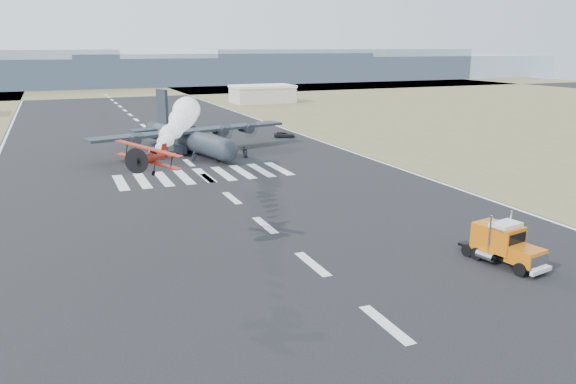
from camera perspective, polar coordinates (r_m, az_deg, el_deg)
ground at (r=40.39m, az=9.94°, el=-13.10°), size 500.00×500.00×0.00m
scrub_far at (r=261.26m, az=-18.56°, el=9.79°), size 500.00×80.00×0.00m
runway_markings at (r=93.87m, az=-10.05°, el=2.95°), size 60.00×260.00×0.01m
ridge_seg_d at (r=290.77m, az=-19.15°, el=11.45°), size 150.00×50.00×13.00m
ridge_seg_e at (r=302.20m, az=-6.52°, el=12.42°), size 150.00×50.00×15.00m
ridge_seg_f at (r=326.43m, az=4.76°, el=12.80°), size 150.00×50.00×17.00m
ridge_seg_g at (r=360.98m, az=14.18°, el=12.27°), size 150.00×50.00×13.00m
hangar_right at (r=192.15m, az=-2.61°, el=9.95°), size 20.50×12.50×5.90m
semi_truck at (r=52.92m, az=21.03°, el=-4.89°), size 3.99×8.58×3.77m
aerobatic_biplane at (r=49.13m, az=-13.76°, el=3.48°), size 5.81×5.52×2.81m
smoke_trail at (r=76.29m, az=-10.54°, el=7.69°), size 12.19×32.57×3.71m
transport_aircraft at (r=102.66m, az=-10.18°, el=5.49°), size 36.55×29.89×10.64m
support_vehicle at (r=118.18m, az=-0.37°, el=5.85°), size 4.85×3.76×1.23m
crew_a at (r=96.08m, az=-15.64°, el=3.41°), size 0.61×0.70×1.70m
crew_b at (r=95.00m, az=-14.73°, el=3.38°), size 0.96×1.03×1.81m
crew_c at (r=94.90m, az=-9.45°, el=3.62°), size 1.20×0.92×1.68m
crew_d at (r=99.02m, az=-4.51°, el=4.19°), size 0.99×0.99×1.58m
crew_e at (r=96.93m, az=-4.31°, el=3.98°), size 0.92×0.85×1.61m
crew_f at (r=97.41m, az=-7.21°, el=3.96°), size 1.55×1.16×1.62m
crew_g at (r=93.26m, az=-9.62°, el=3.40°), size 0.67×0.73×1.64m
crew_h at (r=99.01m, az=-7.76°, el=4.15°), size 0.99×0.90×1.74m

